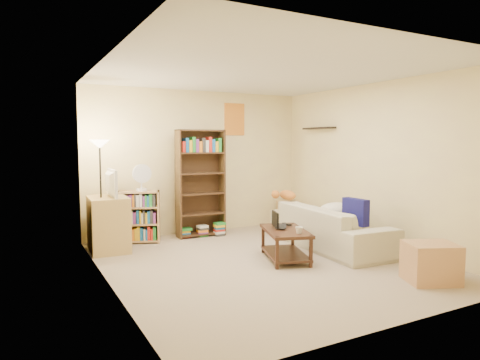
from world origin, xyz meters
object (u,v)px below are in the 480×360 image
Objects in this scene: mug at (299,230)px; desk_fan at (142,176)px; television at (107,183)px; sofa at (329,227)px; short_bookshelf at (139,217)px; side_table at (289,214)px; tall_bookshelf at (201,180)px; coffee_table at (285,240)px; tabby_cat at (285,195)px; tv_stand at (108,224)px; floor_lamp at (100,163)px; laptop at (285,227)px; end_cabinet at (431,263)px.

desk_fan is at bearing 123.41° from mug.
sofa is at bearing -111.86° from television.
short_bookshelf is 2.89m from side_table.
tall_bookshelf is at bearing -178.99° from side_table.
coffee_table is at bearing -125.55° from side_table.
tall_bookshelf is at bearing 146.56° from tabby_cat.
floor_lamp is (-0.10, -0.04, 0.90)m from tv_stand.
coffee_table is at bearing -36.39° from tv_stand.
laptop is at bearing -124.51° from tabby_cat.
tall_bookshelf is (1.59, 0.28, 0.55)m from tv_stand.
short_bookshelf is 0.65m from desk_fan.
laptop is 1.02× the size of desk_fan.
end_cabinet is (-0.05, -1.84, -0.09)m from sofa.
floor_lamp is at bearing -154.81° from tv_stand.
end_cabinet is at bearing -53.37° from mug.
coffee_table is 1.50× the size of television.
short_bookshelf is (-1.06, 0.02, -0.54)m from tall_bookshelf.
sofa is 1.23× the size of tall_bookshelf.
tall_bookshelf is 2.18× the size of short_bookshelf.
tv_stand reaches higher than side_table.
sofa is 3.17× the size of television.
coffee_table is 2.48× the size of desk_fan.
tabby_cat is at bearing 62.12° from mug.
floor_lamp is (-2.13, 1.60, 1.03)m from coffee_table.
short_bookshelf reaches higher than tv_stand.
tv_stand is at bearing 0.00° from television.
coffee_table is 2.44× the size of laptop.
tabby_cat reaches higher than laptop.
desk_fan is at bearing 60.18° from sofa.
floor_lamp is 3.70m from side_table.
short_bookshelf is at bearing 27.87° from floor_lamp.
tabby_cat is 1.45m from tall_bookshelf.
floor_lamp is 3.02× the size of end_cabinet.
laptop is at bearing -34.07° from tv_stand.
tv_stand is (-2.03, 1.95, -0.06)m from mug.
television is at bearing -156.64° from desk_fan.
side_table is (3.42, 0.31, -0.77)m from television.
television is (0.00, 0.00, 0.60)m from tv_stand.
desk_fan is (-1.01, -0.03, 0.11)m from tall_bookshelf.
desk_fan is 4.28m from end_cabinet.
short_bookshelf is 4.26m from end_cabinet.
tv_stand is 3.44m from side_table.
side_table is at bearing -82.29° from television.
tv_stand is (-2.08, 1.54, -0.03)m from laptop.
laptop is 1.89m from end_cabinet.
short_bookshelf is (-1.50, 2.24, -0.05)m from mug.
laptop is 0.24× the size of tall_bookshelf.
short_bookshelf reaches higher than mug.
side_table is at bearing 7.71° from tv_stand.
television is 1.30× the size of end_cabinet.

